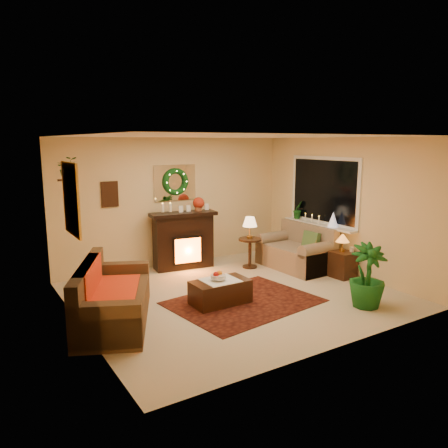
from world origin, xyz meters
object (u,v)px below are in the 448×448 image
end_table_square (343,263)px  coffee_table (220,291)px  fireplace (183,241)px  side_table_round (250,252)px  loveseat (295,248)px  sofa (114,292)px

end_table_square → coffee_table: (-2.68, 0.04, -0.06)m
fireplace → side_table_round: size_ratio=1.94×
loveseat → end_table_square: bearing=-71.5°
fireplace → loveseat: size_ratio=0.78×
side_table_round → fireplace: bearing=149.0°
loveseat → fireplace: bearing=145.9°
loveseat → end_table_square: size_ratio=3.07×
loveseat → side_table_round: (-0.76, 0.51, -0.09)m
fireplace → side_table_round: fireplace is taller
side_table_round → coffee_table: bearing=-137.9°
end_table_square → coffee_table: 2.68m
coffee_table → fireplace: bearing=78.5°
sofa → end_table_square: (4.30, -0.25, -0.16)m
loveseat → end_table_square: loveseat is taller
loveseat → coffee_table: loveseat is taller
fireplace → side_table_round: 1.36m
end_table_square → coffee_table: size_ratio=0.54×
fireplace → end_table_square: size_ratio=2.38×
sofa → side_table_round: (3.19, 1.21, -0.11)m
fireplace → side_table_round: bearing=-23.6°
end_table_square → coffee_table: bearing=179.1°
fireplace → end_table_square: 3.13m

